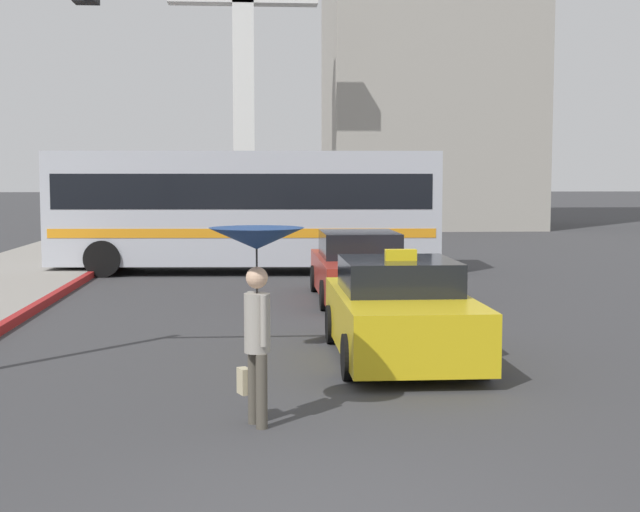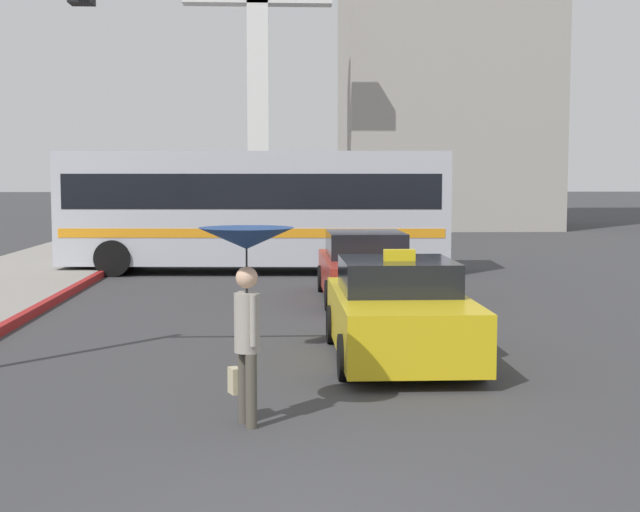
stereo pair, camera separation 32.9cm
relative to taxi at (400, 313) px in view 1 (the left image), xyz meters
The scene contains 5 objects.
taxi is the anchor object (origin of this frame).
sedan_red 6.16m from the taxi, 88.56° to the left, with size 1.91×4.63×1.43m.
city_bus 12.14m from the taxi, 101.09° to the left, with size 10.51×3.13×3.27m.
pedestrian_with_umbrella 4.04m from the taxi, 121.52° to the right, with size 0.99×0.99×2.08m.
monument_cross 27.22m from the taxi, 95.49° to the left, with size 6.31×0.90×14.34m.
Camera 1 is at (-0.52, -6.46, 2.60)m, focal length 50.00 mm.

